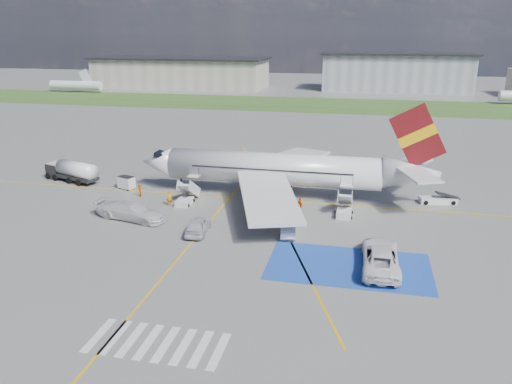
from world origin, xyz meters
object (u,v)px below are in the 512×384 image
(car_silver_a, at_px, (198,225))
(van_white_a, at_px, (381,253))
(fuel_tanker, at_px, (72,173))
(car_silver_b, at_px, (288,228))
(van_white_b, at_px, (130,209))
(gpu_cart, at_px, (126,183))
(belt_loader, at_px, (438,200))
(airliner, at_px, (285,169))

(car_silver_a, relative_size, van_white_a, 0.73)
(fuel_tanker, distance_m, car_silver_b, 33.69)
(van_white_b, bearing_deg, gpu_cart, 40.86)
(belt_loader, bearing_deg, van_white_a, -121.69)
(fuel_tanker, bearing_deg, van_white_b, -20.65)
(fuel_tanker, xyz_separation_m, car_silver_a, (22.50, -13.75, -0.36))
(airliner, relative_size, van_white_b, 5.94)
(car_silver_b, distance_m, van_white_b, 17.31)
(car_silver_a, bearing_deg, gpu_cart, -47.28)
(airliner, relative_size, car_silver_a, 7.59)
(car_silver_b, height_order, van_white_b, van_white_b)
(airliner, distance_m, fuel_tanker, 29.23)
(belt_loader, distance_m, van_white_b, 35.57)
(fuel_tanker, distance_m, car_silver_a, 26.37)
(van_white_b, bearing_deg, airliner, -40.44)
(van_white_b, bearing_deg, belt_loader, -56.87)
(airliner, relative_size, belt_loader, 7.75)
(airliner, relative_size, car_silver_b, 8.74)
(fuel_tanker, xyz_separation_m, van_white_a, (40.29, -17.50, 0.06))
(belt_loader, height_order, car_silver_a, car_silver_a)
(car_silver_a, bearing_deg, van_white_b, -20.63)
(van_white_a, distance_m, van_white_b, 26.85)
(belt_loader, bearing_deg, car_silver_a, -160.07)
(gpu_cart, xyz_separation_m, van_white_b, (5.42, -9.96, 0.46))
(belt_loader, relative_size, car_silver_b, 1.13)
(belt_loader, xyz_separation_m, car_silver_b, (-15.95, -13.31, 0.35))
(belt_loader, bearing_deg, gpu_cart, 173.04)
(gpu_cart, xyz_separation_m, belt_loader, (38.65, 2.69, -0.42))
(fuel_tanker, xyz_separation_m, belt_loader, (47.34, 1.10, -0.85))
(airliner, height_order, belt_loader, airliner)
(fuel_tanker, height_order, belt_loader, fuel_tanker)
(airliner, height_order, van_white_b, airliner)
(gpu_cart, distance_m, car_silver_a, 18.40)
(airliner, xyz_separation_m, belt_loader, (18.19, 1.21, -3.05))
(car_silver_b, bearing_deg, car_silver_a, 0.77)
(gpu_cart, height_order, van_white_b, van_white_b)
(van_white_a, bearing_deg, belt_loader, -111.62)
(car_silver_a, relative_size, van_white_b, 0.78)
(belt_loader, relative_size, car_silver_a, 0.98)
(fuel_tanker, bearing_deg, belt_loader, 19.97)
(car_silver_b, relative_size, van_white_a, 0.63)
(belt_loader, bearing_deg, car_silver_b, -151.09)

